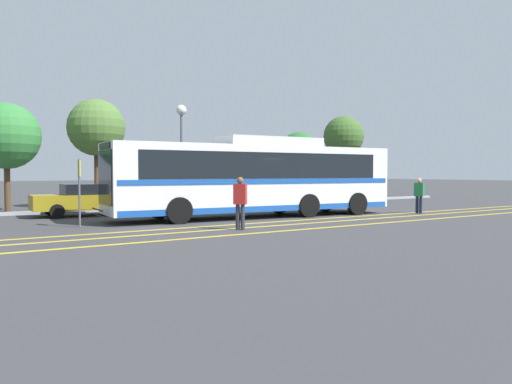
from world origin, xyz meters
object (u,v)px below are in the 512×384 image
pedestrian_0 (419,193)px  street_lamp (181,128)px  tree_0 (6,136)px  tree_2 (299,153)px  bus_stop_sign (79,184)px  parked_car_2 (226,195)px  tree_1 (96,128)px  parked_car_1 (89,199)px  pedestrian_1 (240,200)px  tree_3 (344,137)px  transit_bus (256,177)px

pedestrian_0 → street_lamp: 13.23m
street_lamp → tree_0: (-8.74, 1.15, -0.77)m
pedestrian_0 → tree_2: (2.84, 12.52, 2.37)m
bus_stop_sign → tree_2: size_ratio=0.50×
pedestrian_0 → parked_car_2: bearing=20.1°
parked_car_2 → tree_0: tree_0 is taller
tree_1 → tree_2: 14.30m
parked_car_1 → pedestrian_0: 15.10m
pedestrian_1 → tree_1: (-0.89, 13.42, 3.33)m
parked_car_2 → pedestrian_0: 9.54m
tree_2 → tree_3: tree_3 is taller
tree_0 → tree_3: 24.67m
parked_car_2 → tree_0: 11.04m
pedestrian_0 → tree_1: 17.12m
tree_1 → tree_2: (14.26, 0.24, -1.03)m
pedestrian_1 → tree_0: 14.17m
parked_car_2 → tree_3: bearing=111.6°
parked_car_1 → tree_2: bearing=111.0°
parked_car_2 → pedestrian_1: 9.34m
pedestrian_1 → tree_3: tree_3 is taller
street_lamp → tree_1: bearing=157.7°
street_lamp → tree_0: 8.85m
parked_car_1 → pedestrian_1: size_ratio=2.78×
tree_2 → tree_3: size_ratio=0.75×
tree_0 → parked_car_1: bearing=-58.2°
transit_bus → pedestrian_1: (-3.14, -3.75, -0.73)m
parked_car_2 → tree_0: size_ratio=0.81×
pedestrian_1 → tree_0: tree_0 is taller
transit_bus → pedestrian_1: transit_bus is taller
tree_0 → tree_1: size_ratio=0.90×
pedestrian_0 → street_lamp: bearing=13.2°
pedestrian_1 → tree_3: size_ratio=0.27×
transit_bus → pedestrian_1: size_ratio=7.44×
parked_car_2 → bus_stop_sign: (-8.49, -4.53, 0.77)m
parked_car_2 → pedestrian_0: size_ratio=2.60×
bus_stop_sign → tree_3: size_ratio=0.37×
transit_bus → tree_1: (-4.03, 9.67, 2.60)m
transit_bus → parked_car_2: 4.80m
bus_stop_sign → pedestrian_0: bearing=-95.3°
tree_2 → bus_stop_sign: bearing=-150.7°
parked_car_1 → tree_3: tree_3 is taller
bus_stop_sign → tree_1: (3.35, 9.64, 2.83)m
street_lamp → tree_3: tree_3 is taller
tree_1 → tree_3: 20.12m
parked_car_2 → pedestrian_0: pedestrian_0 is taller
street_lamp → parked_car_1: bearing=-151.9°
tree_2 → pedestrian_1: bearing=-134.4°
transit_bus → pedestrian_1: 4.95m
parked_car_1 → tree_3: (21.81, 6.81, 4.06)m
street_lamp → tree_3: size_ratio=0.89×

